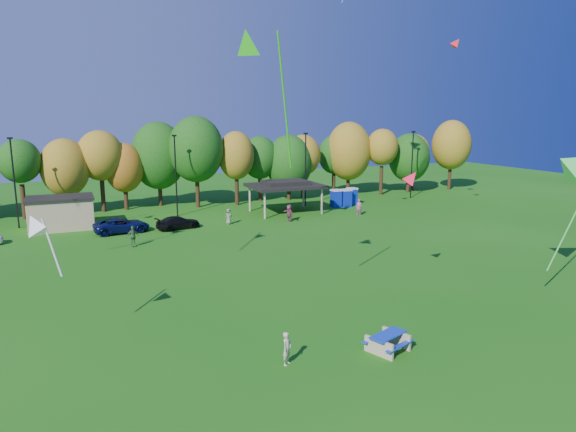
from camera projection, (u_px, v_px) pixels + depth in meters
name	position (u px, v px, depth m)	size (l,w,h in m)	color
ground	(325.00, 391.00, 21.26)	(160.00, 160.00, 0.00)	#19600F
tree_line	(140.00, 161.00, 60.69)	(93.57, 10.55, 11.15)	black
lamp_posts	(176.00, 173.00, 57.10)	(64.50, 0.25, 9.09)	black
utility_building	(61.00, 213.00, 51.26)	(6.30, 4.30, 3.25)	tan
pavilion	(285.00, 185.00, 59.40)	(8.20, 6.20, 3.77)	tan
porta_potties	(345.00, 197.00, 64.05)	(3.75, 1.95, 2.18)	#0D27B1
picnic_table	(388.00, 341.00, 24.79)	(2.47, 2.27, 0.87)	tan
kite_flyer	(287.00, 348.00, 23.39)	(0.57, 0.37, 1.56)	beige
car_c	(122.00, 225.00, 49.64)	(2.41, 5.22, 1.45)	#0C1349
car_d	(178.00, 223.00, 51.34)	(1.80, 4.42, 1.28)	black
far_person_0	(289.00, 213.00, 54.88)	(1.72, 0.55, 1.86)	#903C59
far_person_1	(359.00, 207.00, 58.26)	(0.67, 0.44, 1.85)	#C35C88
far_person_2	(229.00, 217.00, 53.42)	(0.80, 0.52, 1.64)	#75895E
far_person_5	(133.00, 236.00, 44.30)	(1.07, 0.45, 1.83)	#476C42
kite_1	(36.00, 225.00, 23.89)	(1.89, 2.04, 3.49)	silver
kite_5	(249.00, 42.00, 25.75)	(3.27, 3.81, 7.38)	#2CCA1A
kite_8	(412.00, 178.00, 31.79)	(1.49, 1.28, 1.23)	#FE0E36
kite_11	(456.00, 43.00, 48.73)	(1.51, 1.33, 1.24)	red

